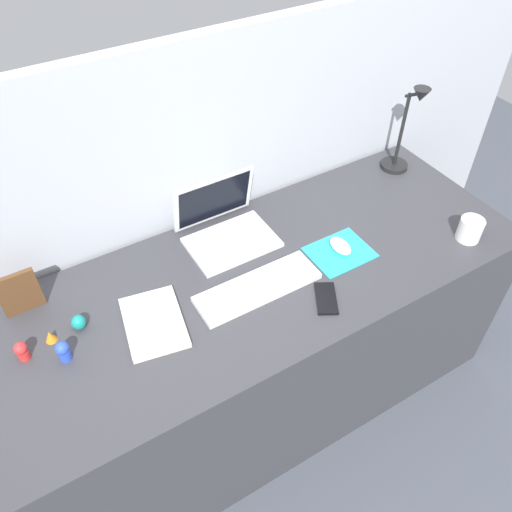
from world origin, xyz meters
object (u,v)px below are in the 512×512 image
Objects in this scene: laptop at (224,223)px; toy_figurine_red at (22,351)px; toy_figurine_orange at (50,336)px; cell_phone at (326,298)px; toy_figurine_blue at (63,351)px; keyboard at (258,287)px; notebook_pad at (154,322)px; coffee_mug at (470,229)px; mouse at (340,246)px; desk_lamp at (406,132)px; toy_figurine_teal at (79,322)px; picture_frame at (19,293)px.

toy_figurine_red is (-0.74, -0.17, -0.02)m from laptop.
toy_figurine_red reaches higher than toy_figurine_orange.
cell_phone is 1.87× the size of toy_figurine_blue.
keyboard is 0.71m from toy_figurine_red.
notebook_pad is 2.88× the size of coffee_mug.
mouse is at bearing -7.73° from toy_figurine_orange.
cell_phone is (0.16, -0.15, -0.01)m from keyboard.
desk_lamp is 7.63× the size of toy_figurine_teal.
laptop is at bearing 147.91° from coffee_mug.
toy_figurine_red is at bearing 178.43° from notebook_pad.
laptop reaches higher than coffee_mug.
coffee_mug is at bearing -18.33° from picture_frame.
desk_lamp reaches higher than toy_figurine_blue.
notebook_pad is 0.22m from toy_figurine_teal.
coffee_mug reaches higher than notebook_pad.
toy_figurine_blue is (0.05, -0.24, -0.04)m from picture_frame.
picture_frame is 0.19m from toy_figurine_red.
coffee_mug reaches higher than keyboard.
laptop is 0.29m from keyboard.
laptop reaches higher than picture_frame.
toy_figurine_red is (-0.36, 0.08, 0.02)m from notebook_pad.
keyboard is 6.00× the size of toy_figurine_blue.
notebook_pad is at bearing -12.21° from toy_figurine_red.
toy_figurine_blue reaches higher than keyboard.
toy_figurine_orange is (-0.09, -0.00, -0.01)m from toy_figurine_teal.
laptop is at bearing 83.42° from keyboard.
picture_frame is at bearing 102.09° from toy_figurine_blue.
mouse reaches higher than notebook_pad.
toy_figurine_teal is at bearing 171.31° from mouse.
cell_phone is at bearing -16.95° from toy_figurine_red.
picture_frame is 0.20m from toy_figurine_teal.
toy_figurine_blue is at bearing -164.94° from cell_phone.
picture_frame is (-0.69, 0.01, 0.02)m from laptop.
toy_figurine_orange is (-0.02, 0.09, -0.02)m from toy_figurine_blue.
mouse is at bearing -42.20° from laptop.
coffee_mug is at bearing -11.17° from toy_figurine_red.
toy_figurine_orange is at bearing 15.36° from toy_figurine_red.
laptop reaches higher than cell_phone.
toy_figurine_blue is (-1.36, 0.22, -0.01)m from coffee_mug.
desk_lamp is at bearing 5.65° from toy_figurine_red.
picture_frame is 1.80× the size of coffee_mug.
toy_figurine_teal is at bearing 52.87° from toy_figurine_blue.
mouse is at bearing 1.73° from keyboard.
coffee_mug is at bearing 27.23° from cell_phone.
toy_figurine_teal is (-1.37, -0.13, -0.15)m from desk_lamp.
notebook_pad is 1.60× the size of picture_frame.
mouse is 0.40× the size of notebook_pad.
laptop is at bearing 136.43° from cell_phone.
toy_figurine_red reaches higher than keyboard.
picture_frame is 0.17m from toy_figurine_orange.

